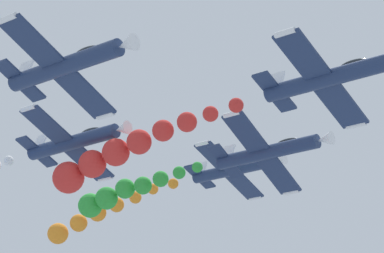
# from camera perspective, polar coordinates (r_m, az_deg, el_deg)

# --- Properties ---
(airplane_lead) EXTENTS (8.98, 10.35, 3.97)m
(airplane_lead) POSITION_cam_1_polar(r_m,az_deg,el_deg) (56.99, 8.78, 3.11)
(airplane_lead) COLOR navy
(smoke_trail_lead) EXTENTS (3.01, 16.30, 4.43)m
(smoke_trail_lead) POSITION_cam_1_polar(r_m,az_deg,el_deg) (65.80, -5.04, -1.83)
(smoke_trail_lead) COLOR red
(airplane_left_inner) EXTENTS (8.62, 10.35, 4.78)m
(airplane_left_inner) POSITION_cam_1_polar(r_m,az_deg,el_deg) (69.73, 4.91, -1.60)
(airplane_left_inner) COLOR navy
(smoke_trail_left_inner) EXTENTS (2.68, 12.44, 3.26)m
(smoke_trail_left_inner) POSITION_cam_1_polar(r_m,az_deg,el_deg) (77.62, -4.73, -4.30)
(smoke_trail_left_inner) COLOR green
(airplane_right_inner) EXTENTS (8.95, 10.35, 4.03)m
(airplane_right_inner) POSITION_cam_1_polar(r_m,az_deg,el_deg) (55.37, -7.96, 3.88)
(airplane_right_inner) COLOR navy
(airplane_left_outer) EXTENTS (8.99, 10.35, 3.93)m
(airplane_left_outer) POSITION_cam_1_polar(r_m,az_deg,el_deg) (69.51, -7.47, -0.97)
(airplane_left_outer) COLOR navy
(airplane_right_outer) EXTENTS (9.06, 10.35, 3.76)m
(airplane_right_outer) POSITION_cam_1_polar(r_m,az_deg,el_deg) (84.73, 2.74, -2.72)
(airplane_right_outer) COLOR navy
(smoke_trail_right_outer) EXTENTS (3.40, 15.84, 5.03)m
(smoke_trail_right_outer) POSITION_cam_1_polar(r_m,az_deg,el_deg) (94.51, -6.53, -5.80)
(smoke_trail_right_outer) COLOR orange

